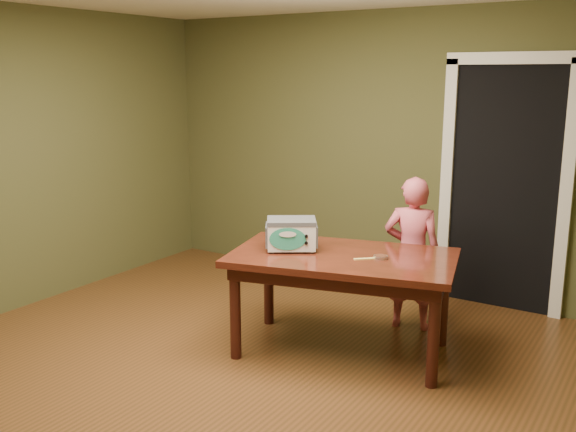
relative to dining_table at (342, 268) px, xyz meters
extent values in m
plane|color=brown|center=(-0.58, -0.89, -0.65)|extent=(5.00, 5.00, 0.00)
cube|color=#474826|center=(-0.58, 1.61, 0.65)|extent=(4.50, 0.02, 2.60)
cube|color=black|center=(0.72, 1.91, 0.40)|extent=(0.90, 0.60, 2.10)
cube|color=black|center=(0.72, 1.59, 0.40)|extent=(0.90, 0.02, 2.10)
cube|color=white|center=(0.22, 1.58, 0.40)|extent=(0.10, 0.06, 2.20)
cube|color=white|center=(1.22, 1.58, 0.40)|extent=(0.10, 0.06, 2.20)
cube|color=white|center=(0.72, 1.58, 1.50)|extent=(1.10, 0.06, 0.10)
cube|color=#37150C|center=(0.00, 0.00, 0.07)|extent=(1.77, 1.26, 0.05)
cube|color=black|center=(0.00, 0.00, 0.00)|extent=(1.62, 1.11, 0.10)
cylinder|color=black|center=(-0.60, -0.51, -0.30)|extent=(0.08, 0.08, 0.70)
cylinder|color=black|center=(-0.76, 0.17, -0.30)|extent=(0.08, 0.08, 0.70)
cylinder|color=black|center=(0.76, -0.17, -0.30)|extent=(0.08, 0.08, 0.70)
cylinder|color=black|center=(0.60, 0.51, -0.30)|extent=(0.08, 0.08, 0.70)
cylinder|color=#4C4F54|center=(-0.45, -0.25, 0.11)|extent=(0.02, 0.02, 0.01)
cylinder|color=#4C4F54|center=(-0.56, -0.09, 0.11)|extent=(0.02, 0.02, 0.01)
cylinder|color=#4C4F54|center=(-0.21, -0.09, 0.11)|extent=(0.02, 0.02, 0.01)
cylinder|color=#4C4F54|center=(-0.31, 0.07, 0.11)|extent=(0.02, 0.02, 0.01)
cube|color=white|center=(-0.38, -0.09, 0.21)|extent=(0.43, 0.40, 0.20)
cube|color=#4C4F54|center=(-0.38, -0.09, 0.32)|extent=(0.44, 0.41, 0.03)
cube|color=#4C4F54|center=(-0.53, -0.19, 0.21)|extent=(0.14, 0.20, 0.15)
cube|color=#4C4F54|center=(-0.23, 0.01, 0.21)|extent=(0.14, 0.20, 0.15)
ellipsoid|color=teal|center=(-0.34, -0.21, 0.21)|extent=(0.23, 0.15, 0.17)
cylinder|color=black|center=(-0.22, -0.14, 0.24)|extent=(0.03, 0.02, 0.02)
cylinder|color=black|center=(-0.22, -0.14, 0.18)|extent=(0.02, 0.02, 0.02)
cylinder|color=silver|center=(0.27, 0.05, 0.11)|extent=(0.10, 0.10, 0.02)
cylinder|color=#4F271A|center=(0.27, 0.05, 0.12)|extent=(0.09, 0.09, 0.01)
cube|color=#FFDF6E|center=(0.20, -0.02, 0.10)|extent=(0.15, 0.14, 0.01)
imported|color=#D5586A|center=(0.25, 0.72, -0.03)|extent=(0.51, 0.40, 1.24)
camera|label=1|loc=(2.05, -3.98, 1.38)|focal=40.00mm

